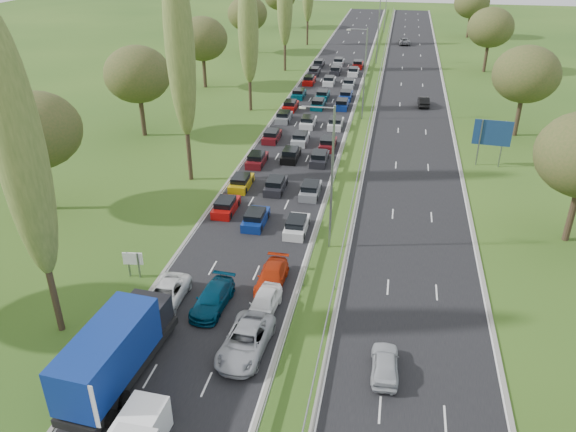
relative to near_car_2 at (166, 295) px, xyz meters
The scene contains 20 objects.
ground 48.08m from the near_car_2, 77.65° to the left, with size 260.00×260.00×0.00m, color #274A17.
near_carriageway 49.59m from the near_car_2, 85.92° to the left, with size 10.50×215.00×0.04m, color black.
far_carriageway 52.31m from the near_car_2, 71.00° to the left, with size 10.50×215.00×0.04m, color black.
central_reservation 50.52m from the near_car_2, 78.26° to the left, with size 2.36×215.00×0.32m.
lamp_columns 46.42m from the near_car_2, 77.12° to the left, with size 0.18×140.18×12.00m.
poplar_row 37.45m from the near_car_2, 99.25° to the left, with size 2.80×127.80×22.44m.
woodland_left 34.45m from the near_car_2, 118.73° to the left, with size 8.00×166.00×11.10m.
woodland_right 45.45m from the near_car_2, 48.47° to the left, with size 8.00×153.00×11.10m.
traffic_queue_fill 44.68m from the near_car_2, 85.48° to the left, with size 9.09×69.27×0.80m.
near_car_2 is the anchor object (origin of this frame).
near_car_7 3.38m from the near_car_2, ahead, with size 2.01×4.95×1.44m, color #05314B.
near_car_10 7.80m from the near_car_2, 29.40° to the right, with size 2.62×5.67×1.58m, color #9EA1A7.
near_car_11 7.73m from the near_car_2, 28.15° to the left, with size 1.94×4.77×1.38m, color #B5290B.
near_car_12 7.00m from the near_car_2, ahead, with size 1.76×4.37×1.49m, color white.
far_car_0 15.92m from the near_car_2, 14.79° to the right, with size 1.61×4.01×1.37m, color #B1B5BB.
far_car_1 55.99m from the near_car_2, 70.55° to the left, with size 1.47×4.20×1.38m, color black.
far_car_2 101.75m from the near_car_2, 81.31° to the left, with size 2.39×5.18×1.44m, color slate.
blue_lorry 7.57m from the near_car_2, 88.54° to the right, with size 2.70×9.72×4.10m.
info_sign 4.56m from the near_car_2, 143.26° to the left, with size 1.50×0.31×2.10m.
direction_sign 39.86m from the near_car_2, 50.71° to the left, with size 3.99×0.45×5.20m.
Camera 1 is at (8.84, 3.00, 23.81)m, focal length 35.00 mm.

